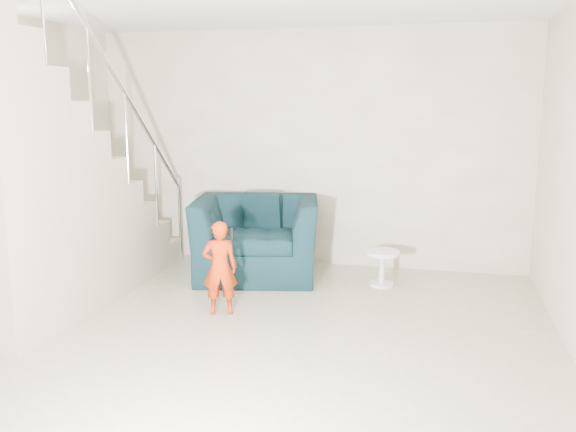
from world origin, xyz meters
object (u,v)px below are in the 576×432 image
object	(u,v)px
side_table	(382,262)
staircase	(38,208)
toddler	(220,268)
armchair	(256,237)

from	to	relation	value
side_table	staircase	bearing A→B (deg)	-153.46
toddler	staircase	distance (m)	1.72
toddler	staircase	world-z (taller)	staircase
side_table	staircase	size ratio (longest dim) A/B	0.10
armchair	toddler	xyz separation A→B (m)	(0.04, -1.26, -0.00)
armchair	side_table	world-z (taller)	armchair
staircase	toddler	bearing A→B (deg)	9.16
toddler	staircase	xyz separation A→B (m)	(-1.62, -0.26, 0.52)
side_table	staircase	xyz separation A→B (m)	(-2.95, -1.47, 0.70)
armchair	toddler	size ratio (longest dim) A/B	1.55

